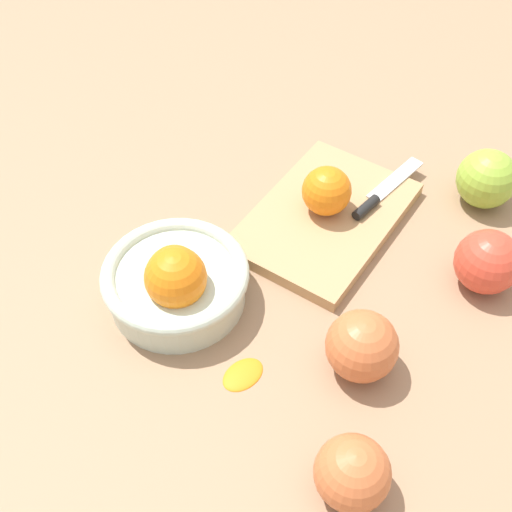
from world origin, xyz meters
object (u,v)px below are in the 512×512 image
Objects in this scene: cutting_board at (325,218)px; apple_front_left at (352,473)px; bowl at (176,281)px; orange_on_board at (327,191)px; apple_front_left_2 at (362,346)px; knife at (378,195)px; apple_front_right at (487,179)px; apple_front_right_2 at (487,262)px.

apple_front_left is at bearing -141.60° from cutting_board.
bowl is 0.23m from orange_on_board.
apple_front_left_2 reaches higher than apple_front_left.
apple_front_right is (0.10, -0.11, 0.02)m from knife.
orange_on_board is at bearing 42.35° from cutting_board.
apple_front_right_2 is at bearing -15.03° from apple_front_left_2.
orange_on_board reaches higher than apple_front_left_2.
orange_on_board is at bearing 137.54° from apple_front_right.
apple_front_right is at bearing 10.34° from apple_front_left.
cutting_board is 0.08m from knife.
bowl reaches higher than apple_front_right.
bowl is 0.23m from apple_front_left_2.
apple_front_left is 0.47m from apple_front_right.
cutting_board is 3.11× the size of apple_front_left_2.
apple_front_left is (-0.36, -0.19, 0.01)m from knife.
bowl is at bearing 77.06° from apple_front_left.
orange_on_board reaches higher than apple_front_left.
apple_front_right is (0.46, 0.08, 0.00)m from apple_front_left.
cutting_board is at bearing 44.26° from apple_front_left_2.
apple_front_left_2 reaches higher than apple_front_right_2.
apple_front_left is 0.32m from apple_front_right_2.
orange_on_board is at bearing 38.49° from apple_front_left.
apple_front_left_2 is (0.06, -0.22, 0.00)m from bowl.
apple_front_right is at bearing -42.46° from orange_on_board.
apple_front_right_2 is 0.99× the size of apple_front_left_2.
orange_on_board is 0.87× the size of apple_front_left.
apple_front_left_2 is at bearing -75.26° from bowl.
orange_on_board is 0.38m from apple_front_left.
apple_front_right_2 is at bearing -47.10° from bowl.
apple_front_left is at bearing -169.66° from apple_front_right.
apple_front_left is at bearing -150.86° from apple_front_left_2.
bowl is 2.18× the size of apple_front_left_2.
bowl is 0.31m from knife.
knife is 0.15m from apple_front_right.
bowl is at bearing 165.57° from orange_on_board.
bowl is at bearing 160.56° from knife.
cutting_board is (0.22, -0.06, -0.03)m from bowl.
apple_front_left is at bearing -152.04° from knife.
apple_front_left_2 is at bearing -135.74° from cutting_board.
bowl is 2.21× the size of apple_front_right_2.
apple_front_right_2 is (-0.03, -0.17, 0.02)m from knife.
cutting_board is 0.22m from apple_front_right_2.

